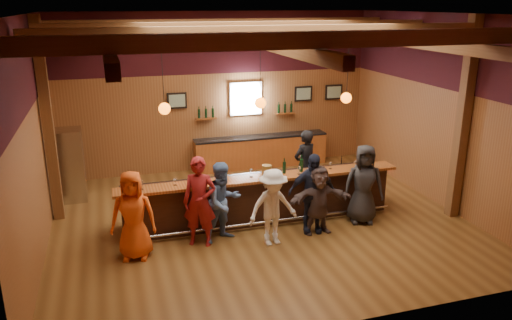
# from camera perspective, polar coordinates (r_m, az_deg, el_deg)

# --- Properties ---
(room) EXTENTS (9.04, 9.00, 4.52)m
(room) POSITION_cam_1_polar(r_m,az_deg,el_deg) (10.52, 0.39, 9.33)
(room) COLOR brown
(room) RESTS_ON ground
(bar_counter) EXTENTS (6.30, 1.07, 1.11)m
(bar_counter) POSITION_cam_1_polar(r_m,az_deg,el_deg) (11.31, 0.30, -4.21)
(bar_counter) COLOR black
(bar_counter) RESTS_ON ground
(back_bar_cabinet) EXTENTS (4.00, 0.52, 0.95)m
(back_bar_cabinet) POSITION_cam_1_polar(r_m,az_deg,el_deg) (14.88, 0.57, 1.00)
(back_bar_cabinet) COLOR brown
(back_bar_cabinet) RESTS_ON ground
(window) EXTENTS (0.95, 0.09, 0.95)m
(window) POSITION_cam_1_polar(r_m,az_deg,el_deg) (14.61, -1.18, 7.04)
(window) COLOR silver
(window) RESTS_ON room
(framed_pictures) EXTENTS (5.35, 0.05, 0.45)m
(framed_pictures) POSITION_cam_1_polar(r_m,az_deg,el_deg) (14.85, 2.07, 7.40)
(framed_pictures) COLOR black
(framed_pictures) RESTS_ON room
(wine_shelves) EXTENTS (3.00, 0.18, 0.30)m
(wine_shelves) POSITION_cam_1_polar(r_m,az_deg,el_deg) (14.64, -1.10, 5.34)
(wine_shelves) COLOR brown
(wine_shelves) RESTS_ON room
(pendant_lights) EXTENTS (4.24, 0.24, 1.37)m
(pendant_lights) POSITION_cam_1_polar(r_m,az_deg,el_deg) (10.55, 0.48, 6.57)
(pendant_lights) COLOR black
(pendant_lights) RESTS_ON room
(stainless_fridge) EXTENTS (0.70, 0.70, 1.80)m
(stainless_fridge) POSITION_cam_1_polar(r_m,az_deg,el_deg) (13.09, -20.54, -0.55)
(stainless_fridge) COLOR silver
(stainless_fridge) RESTS_ON ground
(customer_orange) EXTENTS (0.95, 0.73, 1.75)m
(customer_orange) POSITION_cam_1_polar(r_m,az_deg,el_deg) (9.77, -13.86, -6.15)
(customer_orange) COLOR #E75315
(customer_orange) RESTS_ON ground
(customer_redvest) EXTENTS (0.79, 0.67, 1.85)m
(customer_redvest) POSITION_cam_1_polar(r_m,az_deg,el_deg) (10.04, -6.46, -4.76)
(customer_redvest) COLOR maroon
(customer_redvest) RESTS_ON ground
(customer_denim) EXTENTS (0.99, 0.88, 1.68)m
(customer_denim) POSITION_cam_1_polar(r_m,az_deg,el_deg) (10.21, -3.76, -4.79)
(customer_denim) COLOR #506FA1
(customer_denim) RESTS_ON ground
(customer_white) EXTENTS (1.09, 0.71, 1.60)m
(customer_white) POSITION_cam_1_polar(r_m,az_deg,el_deg) (10.03, 1.94, -5.44)
(customer_white) COLOR white
(customer_white) RESTS_ON ground
(customer_navy) EXTENTS (1.09, 0.62, 1.75)m
(customer_navy) POSITION_cam_1_polar(r_m,az_deg,el_deg) (10.62, 6.43, -3.79)
(customer_navy) COLOR #1A2035
(customer_navy) RESTS_ON ground
(customer_brown) EXTENTS (1.40, 0.46, 1.50)m
(customer_brown) POSITION_cam_1_polar(r_m,az_deg,el_deg) (10.62, 7.17, -4.53)
(customer_brown) COLOR #524241
(customer_brown) RESTS_ON ground
(customer_dark) EXTENTS (1.00, 0.80, 1.79)m
(customer_dark) POSITION_cam_1_polar(r_m,az_deg,el_deg) (11.26, 12.20, -2.72)
(customer_dark) COLOR #29292C
(customer_dark) RESTS_ON ground
(bartender) EXTENTS (0.76, 0.62, 1.79)m
(bartender) POSITION_cam_1_polar(r_m,az_deg,el_deg) (12.32, 5.58, -0.61)
(bartender) COLOR black
(bartender) RESTS_ON ground
(ice_bucket) EXTENTS (0.21, 0.21, 0.23)m
(ice_bucket) POSITION_cam_1_polar(r_m,az_deg,el_deg) (10.87, 1.25, -1.18)
(ice_bucket) COLOR brown
(ice_bucket) RESTS_ON bar_counter
(bottle_a) EXTENTS (0.08, 0.08, 0.35)m
(bottle_a) POSITION_cam_1_polar(r_m,az_deg,el_deg) (11.02, 3.25, -0.84)
(bottle_a) COLOR black
(bottle_a) RESTS_ON bar_counter
(bottle_b) EXTENTS (0.08, 0.08, 0.38)m
(bottle_b) POSITION_cam_1_polar(r_m,az_deg,el_deg) (11.16, 5.20, -0.58)
(bottle_b) COLOR black
(bottle_b) RESTS_ON bar_counter
(glass_a) EXTENTS (0.08, 0.08, 0.19)m
(glass_a) POSITION_cam_1_polar(r_m,az_deg,el_deg) (10.31, -13.00, -2.61)
(glass_a) COLOR silver
(glass_a) RESTS_ON bar_counter
(glass_b) EXTENTS (0.07, 0.07, 0.16)m
(glass_b) POSITION_cam_1_polar(r_m,az_deg,el_deg) (10.42, -9.24, -2.26)
(glass_b) COLOR silver
(glass_b) RESTS_ON bar_counter
(glass_c) EXTENTS (0.08, 0.08, 0.18)m
(glass_c) POSITION_cam_1_polar(r_m,az_deg,el_deg) (10.52, -6.30, -1.89)
(glass_c) COLOR silver
(glass_c) RESTS_ON bar_counter
(glass_d) EXTENTS (0.08, 0.08, 0.19)m
(glass_d) POSITION_cam_1_polar(r_m,az_deg,el_deg) (10.58, -3.69, -1.64)
(glass_d) COLOR silver
(glass_d) RESTS_ON bar_counter
(glass_e) EXTENTS (0.09, 0.09, 0.20)m
(glass_e) POSITION_cam_1_polar(r_m,az_deg,el_deg) (10.76, -0.57, -1.25)
(glass_e) COLOR silver
(glass_e) RESTS_ON bar_counter
(glass_f) EXTENTS (0.08, 0.08, 0.19)m
(glass_f) POSITION_cam_1_polar(r_m,az_deg,el_deg) (10.98, 4.95, -0.96)
(glass_f) COLOR silver
(glass_f) RESTS_ON bar_counter
(glass_g) EXTENTS (0.07, 0.07, 0.16)m
(glass_g) POSITION_cam_1_polar(r_m,az_deg,el_deg) (11.43, 8.51, -0.44)
(glass_g) COLOR silver
(glass_g) RESTS_ON bar_counter
(glass_h) EXTENTS (0.09, 0.09, 0.19)m
(glass_h) POSITION_cam_1_polar(r_m,az_deg,el_deg) (11.53, 11.32, -0.30)
(glass_h) COLOR silver
(glass_h) RESTS_ON bar_counter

